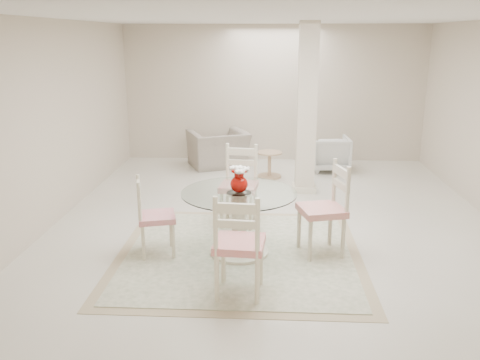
# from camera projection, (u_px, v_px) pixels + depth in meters

# --- Properties ---
(ground) EXTENTS (7.00, 7.00, 0.00)m
(ground) POSITION_uv_depth(u_px,v_px,m) (274.00, 217.00, 7.19)
(ground) COLOR silver
(ground) RESTS_ON ground
(room_shell) EXTENTS (6.02, 7.02, 2.71)m
(room_shell) POSITION_uv_depth(u_px,v_px,m) (277.00, 85.00, 6.68)
(room_shell) COLOR beige
(room_shell) RESTS_ON ground
(column) EXTENTS (0.30, 0.30, 2.70)m
(column) POSITION_uv_depth(u_px,v_px,m) (307.00, 109.00, 8.04)
(column) COLOR beige
(column) RESTS_ON ground
(area_rug) EXTENTS (2.85, 2.85, 0.02)m
(area_rug) POSITION_uv_depth(u_px,v_px,m) (239.00, 253.00, 5.98)
(area_rug) COLOR tan
(area_rug) RESTS_ON ground
(dining_table) EXTENTS (1.32, 1.32, 0.76)m
(dining_table) POSITION_uv_depth(u_px,v_px,m) (239.00, 223.00, 5.87)
(dining_table) COLOR beige
(dining_table) RESTS_ON ground
(red_vase) EXTENTS (0.23, 0.22, 0.31)m
(red_vase) POSITION_uv_depth(u_px,v_px,m) (239.00, 179.00, 5.73)
(red_vase) COLOR #AE0B05
(red_vase) RESTS_ON dining_table
(dining_chair_east) EXTENTS (0.59, 0.59, 1.21)m
(dining_chair_east) POSITION_uv_depth(u_px,v_px,m) (328.00, 202.00, 5.83)
(dining_chair_east) COLOR beige
(dining_chair_east) RESTS_ON ground
(dining_chair_north) EXTENTS (0.53, 0.53, 1.19)m
(dining_chair_north) POSITION_uv_depth(u_px,v_px,m) (240.00, 179.00, 6.79)
(dining_chair_north) COLOR beige
(dining_chair_north) RESTS_ON ground
(dining_chair_west) EXTENTS (0.51, 0.51, 1.03)m
(dining_chair_west) POSITION_uv_depth(u_px,v_px,m) (151.00, 211.00, 5.81)
(dining_chair_west) COLOR beige
(dining_chair_west) RESTS_ON ground
(dining_chair_south) EXTENTS (0.51, 0.51, 1.19)m
(dining_chair_south) POSITION_uv_depth(u_px,v_px,m) (238.00, 238.00, 4.82)
(dining_chair_south) COLOR #F7EECB
(dining_chair_south) RESTS_ON ground
(recliner_taupe) EXTENTS (1.35, 1.28, 0.69)m
(recliner_taupe) POSITION_uv_depth(u_px,v_px,m) (218.00, 149.00, 9.90)
(recliner_taupe) COLOR gray
(recliner_taupe) RESTS_ON ground
(armchair_white) EXTENTS (0.74, 0.76, 0.65)m
(armchair_white) POSITION_uv_depth(u_px,v_px,m) (330.00, 153.00, 9.62)
(armchair_white) COLOR silver
(armchair_white) RESTS_ON ground
(side_table) EXTENTS (0.45, 0.45, 0.47)m
(side_table) POSITION_uv_depth(u_px,v_px,m) (269.00, 166.00, 9.16)
(side_table) COLOR tan
(side_table) RESTS_ON ground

